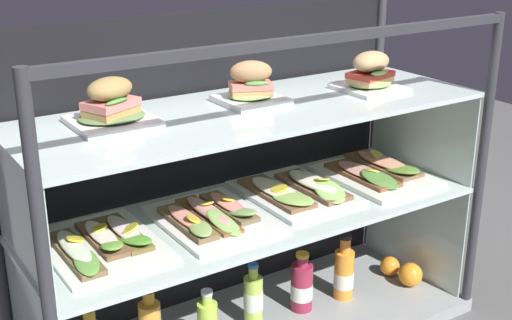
# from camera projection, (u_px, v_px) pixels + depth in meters

# --- Properties ---
(case_frame) EXTENTS (1.38, 0.51, 0.98)m
(case_frame) POSITION_uv_depth(u_px,v_px,m) (227.00, 163.00, 2.06)
(case_frame) COLOR #333338
(case_frame) RESTS_ON ground
(riser_lower_tier) EXTENTS (1.32, 0.45, 0.38)m
(riser_lower_tier) POSITION_uv_depth(u_px,v_px,m) (256.00, 272.00, 2.04)
(riser_lower_tier) COLOR silver
(riser_lower_tier) RESTS_ON case_base_deck
(shelf_lower_glass) EXTENTS (1.33, 0.47, 0.01)m
(shelf_lower_glass) POSITION_uv_depth(u_px,v_px,m) (256.00, 212.00, 1.97)
(shelf_lower_glass) COLOR silver
(shelf_lower_glass) RESTS_ON riser_lower_tier
(riser_upper_tier) EXTENTS (1.32, 0.45, 0.29)m
(riser_upper_tier) POSITION_uv_depth(u_px,v_px,m) (256.00, 162.00, 1.92)
(riser_upper_tier) COLOR silver
(riser_upper_tier) RESTS_ON shelf_lower_glass
(shelf_upper_glass) EXTENTS (1.33, 0.47, 0.01)m
(shelf_upper_glass) POSITION_uv_depth(u_px,v_px,m) (256.00, 110.00, 1.86)
(shelf_upper_glass) COLOR silver
(shelf_upper_glass) RESTS_ON riser_upper_tier
(plated_roll_sandwich_mid_right) EXTENTS (0.20, 0.20, 0.12)m
(plated_roll_sandwich_mid_right) POSITION_uv_depth(u_px,v_px,m) (111.00, 107.00, 1.69)
(plated_roll_sandwich_mid_right) COLOR white
(plated_roll_sandwich_mid_right) RESTS_ON shelf_upper_glass
(plated_roll_sandwich_left_of_center) EXTENTS (0.17, 0.17, 0.12)m
(plated_roll_sandwich_left_of_center) POSITION_uv_depth(u_px,v_px,m) (251.00, 87.00, 1.89)
(plated_roll_sandwich_left_of_center) COLOR white
(plated_roll_sandwich_left_of_center) RESTS_ON shelf_upper_glass
(plated_roll_sandwich_center) EXTENTS (0.18, 0.18, 0.12)m
(plated_roll_sandwich_center) POSITION_uv_depth(u_px,v_px,m) (370.00, 74.00, 2.02)
(plated_roll_sandwich_center) COLOR white
(plated_roll_sandwich_center) RESTS_ON shelf_upper_glass
(open_sandwich_tray_far_left) EXTENTS (0.27, 0.36, 0.06)m
(open_sandwich_tray_far_left) POSITION_uv_depth(u_px,v_px,m) (101.00, 244.00, 1.72)
(open_sandwich_tray_far_left) COLOR white
(open_sandwich_tray_far_left) RESTS_ON shelf_lower_glass
(open_sandwich_tray_center) EXTENTS (0.27, 0.36, 0.06)m
(open_sandwich_tray_center) POSITION_uv_depth(u_px,v_px,m) (211.00, 217.00, 1.88)
(open_sandwich_tray_center) COLOR white
(open_sandwich_tray_center) RESTS_ON shelf_lower_glass
(open_sandwich_tray_mid_right) EXTENTS (0.27, 0.36, 0.06)m
(open_sandwich_tray_mid_right) POSITION_uv_depth(u_px,v_px,m) (297.00, 191.00, 2.05)
(open_sandwich_tray_mid_right) COLOR white
(open_sandwich_tray_mid_right) RESTS_ON shelf_lower_glass
(open_sandwich_tray_near_left_corner) EXTENTS (0.27, 0.36, 0.06)m
(open_sandwich_tray_near_left_corner) POSITION_uv_depth(u_px,v_px,m) (376.00, 172.00, 2.20)
(open_sandwich_tray_near_left_corner) COLOR white
(open_sandwich_tray_near_left_corner) RESTS_ON shelf_lower_glass
(juice_bottle_front_second) EXTENTS (0.06, 0.06, 0.21)m
(juice_bottle_front_second) POSITION_uv_depth(u_px,v_px,m) (253.00, 300.00, 2.08)
(juice_bottle_front_second) COLOR #B0CE4D
(juice_bottle_front_second) RESTS_ON case_base_deck
(juice_bottle_front_left_end) EXTENTS (0.07, 0.07, 0.20)m
(juice_bottle_front_left_end) POSITION_uv_depth(u_px,v_px,m) (302.00, 286.00, 2.17)
(juice_bottle_front_left_end) COLOR maroon
(juice_bottle_front_left_end) RESTS_ON case_base_deck
(juice_bottle_front_right_end) EXTENTS (0.07, 0.07, 0.23)m
(juice_bottle_front_right_end) POSITION_uv_depth(u_px,v_px,m) (344.00, 273.00, 2.23)
(juice_bottle_front_right_end) COLOR orange
(juice_bottle_front_right_end) RESTS_ON case_base_deck
(orange_fruit_beside_bottles) EXTENTS (0.07, 0.07, 0.07)m
(orange_fruit_beside_bottles) POSITION_uv_depth(u_px,v_px,m) (390.00, 266.00, 2.39)
(orange_fruit_beside_bottles) COLOR orange
(orange_fruit_beside_bottles) RESTS_ON case_base_deck
(orange_fruit_near_left_post) EXTENTS (0.08, 0.08, 0.08)m
(orange_fruit_near_left_post) POSITION_uv_depth(u_px,v_px,m) (410.00, 275.00, 2.32)
(orange_fruit_near_left_post) COLOR orange
(orange_fruit_near_left_post) RESTS_ON case_base_deck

